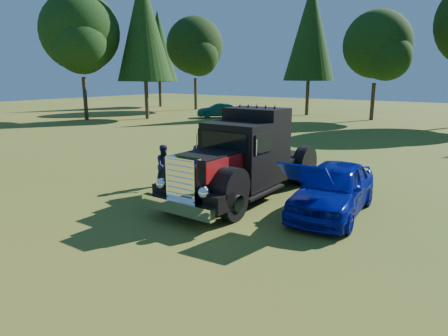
% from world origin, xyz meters
% --- Properties ---
extents(ground, '(120.00, 120.00, 0.00)m').
position_xyz_m(ground, '(0.00, 0.00, 0.00)').
color(ground, '#355D1B').
rests_on(ground, ground).
extents(treeline, '(72.10, 23.52, 13.84)m').
position_xyz_m(treeline, '(-0.71, 26.99, 7.71)').
color(treeline, '#2D2116').
rests_on(treeline, ground).
extents(diamond_t_truck, '(3.36, 7.16, 3.00)m').
position_xyz_m(diamond_t_truck, '(-0.54, 1.89, 1.28)').
color(diamond_t_truck, black).
rests_on(diamond_t_truck, ground).
extents(hotrod_coupe, '(2.30, 4.74, 1.89)m').
position_xyz_m(hotrod_coupe, '(2.59, 2.10, 0.78)').
color(hotrod_coupe, '#06088F').
rests_on(hotrod_coupe, ground).
extents(spectator_near, '(0.70, 0.77, 1.77)m').
position_xyz_m(spectator_near, '(-1.93, 1.24, 0.88)').
color(spectator_near, '#1F2749').
rests_on(spectator_near, ground).
extents(spectator_far, '(0.84, 0.94, 1.59)m').
position_xyz_m(spectator_far, '(-3.65, 1.36, 0.79)').
color(spectator_far, '#1F2948').
rests_on(spectator_far, ground).
extents(distant_teal_car, '(4.05, 3.94, 1.38)m').
position_xyz_m(distant_teal_car, '(-16.98, 22.81, 0.69)').
color(distant_teal_car, '#0A413F').
rests_on(distant_teal_car, ground).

